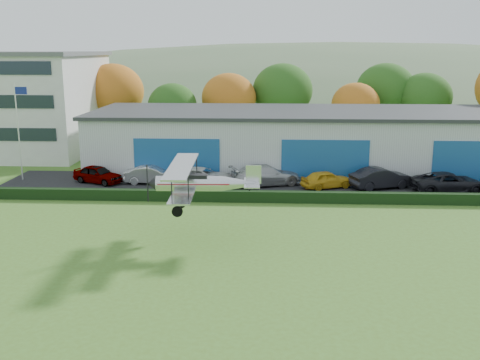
{
  "coord_description": "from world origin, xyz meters",
  "views": [
    {
      "loc": [
        0.4,
        -22.25,
        10.67
      ],
      "look_at": [
        -1.28,
        10.83,
        2.86
      ],
      "focal_mm": 41.73,
      "sensor_mm": 36.0,
      "label": 1
    }
  ],
  "objects_px": {
    "car_1": "(152,175)",
    "car_2": "(202,177)",
    "biplane": "(199,182)",
    "car_3": "(266,175)",
    "car_6": "(449,182)",
    "hangar": "(319,140)",
    "car_4": "(327,179)",
    "car_5": "(381,178)",
    "car_0": "(98,174)",
    "flagpole": "(19,123)"
  },
  "relations": [
    {
      "from": "car_2",
      "to": "car_6",
      "type": "bearing_deg",
      "value": -84.89
    },
    {
      "from": "car_0",
      "to": "car_2",
      "type": "height_order",
      "value": "car_2"
    },
    {
      "from": "car_6",
      "to": "hangar",
      "type": "bearing_deg",
      "value": 39.99
    },
    {
      "from": "car_0",
      "to": "car_6",
      "type": "bearing_deg",
      "value": -69.24
    },
    {
      "from": "car_1",
      "to": "car_6",
      "type": "relative_size",
      "value": 0.79
    },
    {
      "from": "car_6",
      "to": "car_3",
      "type": "bearing_deg",
      "value": 76.31
    },
    {
      "from": "flagpole",
      "to": "car_5",
      "type": "height_order",
      "value": "flagpole"
    },
    {
      "from": "car_4",
      "to": "biplane",
      "type": "distance_m",
      "value": 15.48
    },
    {
      "from": "car_0",
      "to": "car_3",
      "type": "distance_m",
      "value": 13.62
    },
    {
      "from": "car_3",
      "to": "car_6",
      "type": "relative_size",
      "value": 1.03
    },
    {
      "from": "hangar",
      "to": "car_5",
      "type": "height_order",
      "value": "hangar"
    },
    {
      "from": "car_3",
      "to": "car_4",
      "type": "bearing_deg",
      "value": -118.82
    },
    {
      "from": "car_1",
      "to": "car_2",
      "type": "height_order",
      "value": "car_2"
    },
    {
      "from": "flagpole",
      "to": "car_5",
      "type": "bearing_deg",
      "value": -2.88
    },
    {
      "from": "flagpole",
      "to": "car_6",
      "type": "bearing_deg",
      "value": -4.23
    },
    {
      "from": "car_3",
      "to": "car_4",
      "type": "xyz_separation_m",
      "value": [
        4.75,
        -0.7,
        -0.14
      ]
    },
    {
      "from": "car_2",
      "to": "biplane",
      "type": "bearing_deg",
      "value": -166.36
    },
    {
      "from": "car_1",
      "to": "biplane",
      "type": "xyz_separation_m",
      "value": [
        5.5,
        -13.5,
        2.7
      ]
    },
    {
      "from": "car_2",
      "to": "car_4",
      "type": "bearing_deg",
      "value": -81.93
    },
    {
      "from": "hangar",
      "to": "car_0",
      "type": "xyz_separation_m",
      "value": [
        -18.36,
        -6.81,
        -1.89
      ]
    },
    {
      "from": "car_1",
      "to": "biplane",
      "type": "height_order",
      "value": "biplane"
    },
    {
      "from": "car_4",
      "to": "car_5",
      "type": "xyz_separation_m",
      "value": [
        4.25,
        0.15,
        0.12
      ]
    },
    {
      "from": "hangar",
      "to": "car_2",
      "type": "relative_size",
      "value": 7.5
    },
    {
      "from": "car_0",
      "to": "biplane",
      "type": "height_order",
      "value": "biplane"
    },
    {
      "from": "car_1",
      "to": "car_4",
      "type": "relative_size",
      "value": 1.07
    },
    {
      "from": "car_3",
      "to": "car_5",
      "type": "distance_m",
      "value": 9.01
    },
    {
      "from": "car_0",
      "to": "hangar",
      "type": "bearing_deg",
      "value": -45.37
    },
    {
      "from": "car_2",
      "to": "car_5",
      "type": "distance_m",
      "value": 14.01
    },
    {
      "from": "biplane",
      "to": "car_4",
      "type": "bearing_deg",
      "value": 54.15
    },
    {
      "from": "car_2",
      "to": "car_6",
      "type": "relative_size",
      "value": 0.98
    },
    {
      "from": "flagpole",
      "to": "car_6",
      "type": "relative_size",
      "value": 1.45
    },
    {
      "from": "car_1",
      "to": "car_5",
      "type": "height_order",
      "value": "car_5"
    },
    {
      "from": "car_3",
      "to": "car_2",
      "type": "bearing_deg",
      "value": 78.33
    },
    {
      "from": "hangar",
      "to": "biplane",
      "type": "bearing_deg",
      "value": -112.56
    },
    {
      "from": "car_2",
      "to": "car_6",
      "type": "xyz_separation_m",
      "value": [
        18.9,
        -0.83,
        0.01
      ]
    },
    {
      "from": "car_4",
      "to": "car_5",
      "type": "bearing_deg",
      "value": -111.43
    },
    {
      "from": "car_1",
      "to": "car_2",
      "type": "xyz_separation_m",
      "value": [
        4.17,
        -0.89,
        0.04
      ]
    },
    {
      "from": "car_0",
      "to": "car_1",
      "type": "distance_m",
      "value": 4.43
    },
    {
      "from": "flagpole",
      "to": "biplane",
      "type": "bearing_deg",
      "value": -40.99
    },
    {
      "from": "car_0",
      "to": "biplane",
      "type": "xyz_separation_m",
      "value": [
        9.93,
        -13.47,
        2.7
      ]
    },
    {
      "from": "car_5",
      "to": "car_0",
      "type": "bearing_deg",
      "value": 67.87
    },
    {
      "from": "hangar",
      "to": "car_3",
      "type": "height_order",
      "value": "hangar"
    },
    {
      "from": "car_0",
      "to": "car_6",
      "type": "relative_size",
      "value": 0.76
    },
    {
      "from": "biplane",
      "to": "car_1",
      "type": "bearing_deg",
      "value": 109.92
    },
    {
      "from": "hangar",
      "to": "car_4",
      "type": "xyz_separation_m",
      "value": [
        0.01,
        -7.59,
        -1.92
      ]
    },
    {
      "from": "hangar",
      "to": "biplane",
      "type": "height_order",
      "value": "hangar"
    },
    {
      "from": "biplane",
      "to": "hangar",
      "type": "bearing_deg",
      "value": 65.2
    },
    {
      "from": "car_4",
      "to": "car_6",
      "type": "relative_size",
      "value": 0.73
    },
    {
      "from": "car_1",
      "to": "car_3",
      "type": "relative_size",
      "value": 0.76
    },
    {
      "from": "hangar",
      "to": "car_0",
      "type": "height_order",
      "value": "hangar"
    }
  ]
}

